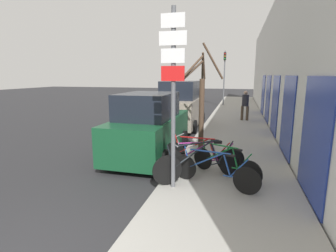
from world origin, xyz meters
TOP-DOWN VIEW (x-y plane):
  - ground_plane at (0.00, 11.20)m, footprint 80.00×80.00m
  - sidewalk_curb at (2.60, 14.00)m, footprint 3.20×32.00m
  - building_facade at (4.35, 13.93)m, footprint 0.23×32.00m
  - signpost at (1.36, 3.30)m, footprint 0.59×0.12m
  - bicycle_0 at (2.25, 3.58)m, footprint 2.06×0.76m
  - bicycle_1 at (1.92, 3.86)m, footprint 2.05×1.42m
  - bicycle_2 at (2.47, 4.22)m, footprint 1.74×1.15m
  - bicycle_3 at (1.86, 4.47)m, footprint 2.13×0.70m
  - bicycle_4 at (1.79, 4.71)m, footprint 2.17×0.65m
  - parked_car_0 at (-0.10, 5.84)m, footprint 2.00×4.20m
  - parked_car_1 at (-0.17, 10.91)m, footprint 2.09×4.18m
  - pedestrian_near at (3.06, 13.17)m, footprint 0.44×0.37m
  - street_tree at (1.52, 6.53)m, footprint 1.30×1.93m
  - traffic_light at (1.40, 20.59)m, footprint 0.20×0.30m

SIDE VIEW (x-z plane):
  - ground_plane at x=0.00m, z-range 0.00..0.00m
  - sidewalk_curb at x=2.60m, z-range 0.00..0.15m
  - bicycle_2 at x=2.47m, z-range 0.09..0.92m
  - bicycle_3 at x=1.86m, z-range 0.10..0.93m
  - bicycle_0 at x=2.25m, z-range 0.09..0.94m
  - bicycle_4 at x=1.79m, z-range 0.09..0.97m
  - bicycle_1 at x=1.92m, z-range 0.07..1.06m
  - parked_car_0 at x=-0.10m, z-range -0.09..2.02m
  - parked_car_1 at x=-0.17m, z-range -0.11..2.27m
  - pedestrian_near at x=3.06m, z-range 0.28..1.94m
  - street_tree at x=1.52m, z-range 0.02..3.58m
  - signpost at x=1.36m, z-range 0.43..4.35m
  - traffic_light at x=1.40m, z-range 0.78..5.28m
  - building_facade at x=4.35m, z-range -0.03..6.47m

